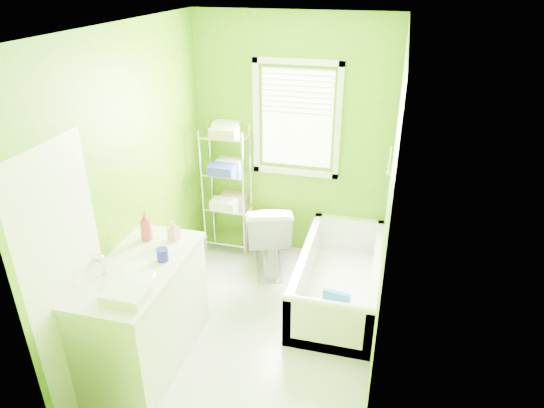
% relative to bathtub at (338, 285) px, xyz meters
% --- Properties ---
extents(ground, '(2.90, 2.90, 0.00)m').
position_rel_bathtub_xyz_m(ground, '(-0.67, -0.60, -0.17)').
color(ground, silver).
rests_on(ground, ground).
extents(room_envelope, '(2.14, 2.94, 2.62)m').
position_rel_bathtub_xyz_m(room_envelope, '(-0.67, -0.60, 1.38)').
color(room_envelope, '#579007').
rests_on(room_envelope, ground).
extents(window, '(0.92, 0.05, 1.22)m').
position_rel_bathtub_xyz_m(window, '(-0.62, 0.82, 1.45)').
color(window, white).
rests_on(window, ground).
extents(door, '(0.09, 0.80, 2.00)m').
position_rel_bathtub_xyz_m(door, '(-1.71, -1.60, 0.83)').
color(door, white).
rests_on(door, ground).
extents(right_wall_decor, '(0.04, 1.48, 1.17)m').
position_rel_bathtub_xyz_m(right_wall_decor, '(0.36, -0.62, 1.15)').
color(right_wall_decor, '#46080D').
rests_on(right_wall_decor, ground).
extents(bathtub, '(0.76, 1.63, 0.53)m').
position_rel_bathtub_xyz_m(bathtub, '(0.00, 0.00, 0.00)').
color(bathtub, white).
rests_on(bathtub, ground).
extents(toilet, '(0.68, 0.90, 0.82)m').
position_rel_bathtub_xyz_m(toilet, '(-0.81, 0.40, 0.24)').
color(toilet, white).
rests_on(toilet, ground).
extents(vanity, '(0.63, 1.23, 1.18)m').
position_rel_bathtub_xyz_m(vanity, '(-1.42, -1.20, 0.32)').
color(vanity, white).
rests_on(vanity, ground).
extents(wire_shelf_unit, '(0.50, 0.40, 1.49)m').
position_rel_bathtub_xyz_m(wire_shelf_unit, '(-1.33, 0.65, 0.73)').
color(wire_shelf_unit, silver).
rests_on(wire_shelf_unit, ground).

